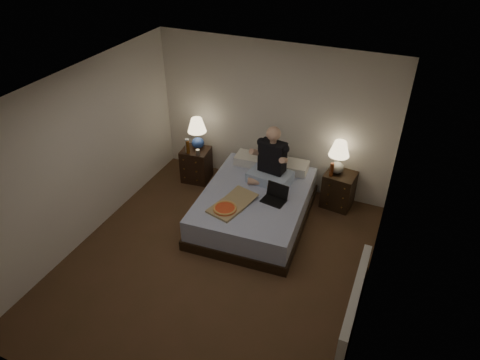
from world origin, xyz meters
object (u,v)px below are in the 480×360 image
at_px(person, 271,156).
at_px(laptop, 274,195).
at_px(beer_bottle_right, 332,170).
at_px(radiator, 355,299).
at_px(water_bottle, 187,146).
at_px(pizza_box, 225,209).
at_px(bed, 254,206).
at_px(nightstand_left, 196,165).
at_px(soda_can, 198,152).
at_px(lamp_right, 338,157).
at_px(lamp_left, 197,133).
at_px(beer_bottle_left, 188,147).
at_px(nightstand_right, 339,190).

distance_m(person, laptop, 0.64).
relative_size(beer_bottle_right, radiator, 0.14).
bearing_deg(water_bottle, radiator, -27.83).
bearing_deg(pizza_box, bed, 83.43).
xyz_separation_m(laptop, pizza_box, (-0.56, -0.49, -0.08)).
bearing_deg(laptop, beer_bottle_right, 62.35).
xyz_separation_m(nightstand_left, soda_can, (0.12, -0.13, 0.35)).
distance_m(bed, nightstand_left, 1.52).
xyz_separation_m(lamp_right, laptop, (-0.70, -1.00, -0.26)).
relative_size(lamp_left, lamp_right, 1.00).
xyz_separation_m(lamp_right, beer_bottle_left, (-2.46, -0.39, -0.16)).
xyz_separation_m(bed, beer_bottle_right, (0.98, 0.78, 0.47)).
distance_m(laptop, pizza_box, 0.75).
bearing_deg(pizza_box, water_bottle, 152.20).
bearing_deg(beer_bottle_left, water_bottle, 130.35).
bearing_deg(pizza_box, lamp_right, 64.42).
distance_m(beer_bottle_left, pizza_box, 1.64).
relative_size(nightstand_right, person, 0.65).
bearing_deg(lamp_left, nightstand_left, -96.61).
xyz_separation_m(person, radiator, (1.68, -1.57, -0.78)).
xyz_separation_m(nightstand_left, pizza_box, (1.14, -1.24, 0.25)).
relative_size(person, pizza_box, 1.22).
bearing_deg(person, lamp_right, 36.04).
bearing_deg(soda_can, radiator, -29.22).
relative_size(nightstand_left, soda_can, 6.08).
bearing_deg(person, radiator, -35.31).
bearing_deg(laptop, radiator, -27.94).
bearing_deg(beer_bottle_right, laptop, -126.38).
relative_size(nightstand_left, water_bottle, 2.43).
distance_m(beer_bottle_left, person, 1.55).
distance_m(lamp_left, water_bottle, 0.27).
bearing_deg(lamp_right, water_bottle, -171.68).
distance_m(nightstand_left, radiator, 3.65).
bearing_deg(beer_bottle_left, bed, -19.59).
bearing_deg(water_bottle, beer_bottle_right, 5.63).
distance_m(beer_bottle_left, laptop, 1.87).
height_order(lamp_right, pizza_box, lamp_right).
distance_m(water_bottle, pizza_box, 1.67).
distance_m(nightstand_right, lamp_right, 0.59).
distance_m(beer_bottle_right, laptop, 1.09).
height_order(water_bottle, person, person).
bearing_deg(person, soda_can, -177.73).
distance_m(bed, nightstand_right, 1.43).
bearing_deg(lamp_right, laptop, -125.06).
bearing_deg(nightstand_right, beer_bottle_right, -134.71).
relative_size(nightstand_right, radiator, 0.38).
distance_m(water_bottle, person, 1.58).
bearing_deg(nightstand_left, soda_can, -53.91).
relative_size(beer_bottle_left, radiator, 0.14).
distance_m(lamp_left, person, 1.51).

